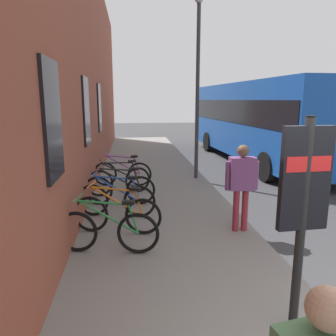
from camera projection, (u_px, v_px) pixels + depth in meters
The scene contains 13 objects.
ground at pixel (254, 196), 9.25m from camera, with size 60.00×60.00×0.00m, color #38383A.
sidewalk_pavement at pixel (152, 180), 10.87m from camera, with size 24.00×3.50×0.12m, color gray.
station_facade at pixel (88, 70), 10.87m from camera, with size 22.00×0.65×7.26m.
bicycle_end_of_row at pixel (108, 231), 5.50m from camera, with size 0.51×1.75×0.97m.
bicycle_by_door at pixel (117, 214), 6.32m from camera, with size 0.59×1.73×0.97m.
bicycle_mid_rack at pixel (116, 200), 7.23m from camera, with size 0.55×1.74×0.97m.
bicycle_leaning_wall at pixel (120, 189), 8.06m from camera, with size 0.48×1.77×0.97m.
bicycle_far_end at pixel (119, 180), 8.94m from camera, with size 0.61×1.73×0.97m.
bicycle_under_window at pixel (123, 173), 9.84m from camera, with size 0.48×1.76×0.97m.
transit_info_sign at pixel (304, 193), 3.41m from camera, with size 0.12×0.55×2.40m.
city_bus at pixel (258, 118), 13.93m from camera, with size 10.62×3.10×3.35m.
pedestrian_by_facade at pixel (242, 179), 6.31m from camera, with size 0.26×0.65×1.72m.
street_lamp at pixel (198, 75), 10.25m from camera, with size 0.28×0.28×5.67m.
Camera 1 is at (-2.55, 2.45, 2.68)m, focal length 34.99 mm.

